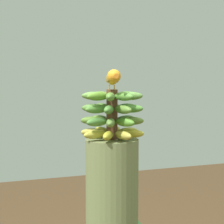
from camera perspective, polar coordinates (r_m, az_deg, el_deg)
name	(u,v)px	position (r m, az deg, el deg)	size (l,w,h in m)	color
banana_bunch	(112,115)	(1.81, 0.01, -0.37)	(0.30, 0.30, 0.23)	brown
perched_bird	(113,78)	(1.75, 0.15, 4.98)	(0.07, 0.20, 0.09)	#C68933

